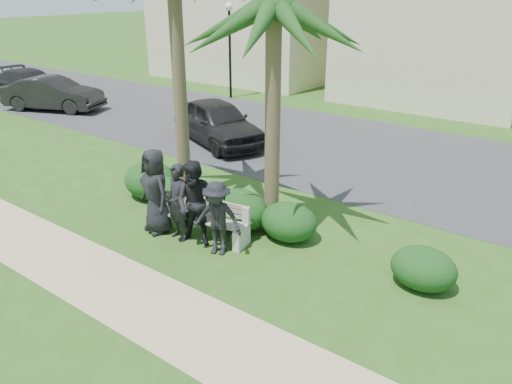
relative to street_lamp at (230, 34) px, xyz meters
The scene contains 21 objects.
ground 15.29m from the street_lamp, 53.13° to the right, with size 160.00×160.00×0.00m, color #2A4C15.
footpath 16.74m from the street_lamp, 56.89° to the right, with size 30.00×1.60×0.01m, color tan.
asphalt_street 10.28m from the street_lamp, 23.96° to the right, with size 160.00×8.00×0.01m, color #2D2D30.
stucco_bldg_left 6.75m from the street_lamp, 116.57° to the left, with size 10.40×8.40×7.30m.
stucco_bldg_right 10.03m from the street_lamp, 36.87° to the left, with size 8.40×8.40×7.30m.
street_lamp is the anchor object (origin of this frame).
park_bench 14.53m from the street_lamp, 53.10° to the right, with size 2.38×0.93×0.80m.
man_a 14.24m from the street_lamp, 56.83° to the right, with size 0.92×0.60×1.88m, color black.
man_b 14.58m from the street_lamp, 54.67° to the right, with size 0.61×0.40×1.67m, color black.
man_c 14.80m from the street_lamp, 53.06° to the right, with size 0.88×0.68×1.80m, color black.
man_d 15.22m from the street_lamp, 51.31° to the right, with size 0.99×0.57×1.54m, color black.
hedge_a 12.49m from the street_lamp, 59.83° to the right, with size 1.45×1.20×0.95m, color #0E3311.
hedge_b 12.93m from the street_lamp, 57.52° to the right, with size 1.09×0.90×0.71m, color #0E3311.
hedge_c 14.14m from the street_lamp, 49.57° to the right, with size 1.39×1.15×0.90m, color #0E3311.
hedge_d 13.92m from the street_lamp, 50.22° to the right, with size 1.26×1.04×0.82m, color #0E3311.
hedge_e 14.76m from the street_lamp, 45.50° to the right, with size 1.25×1.04×0.82m, color #0E3311.
hedge_f 16.97m from the street_lamp, 38.57° to the right, with size 1.17×0.97×0.77m, color #0E3311.
palm_right 14.11m from the street_lamp, 46.67° to the right, with size 3.00×3.00×5.54m.
car_a 7.77m from the street_lamp, 53.70° to the right, with size 1.73×4.31×1.47m, color black.
car_b 8.22m from the street_lamp, 124.03° to the right, with size 1.48×4.25×1.40m, color black.
car_c 9.45m from the street_lamp, 137.45° to the right, with size 2.01×4.94×1.43m, color black.
Camera 1 is at (6.34, -6.36, 5.00)m, focal length 35.00 mm.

